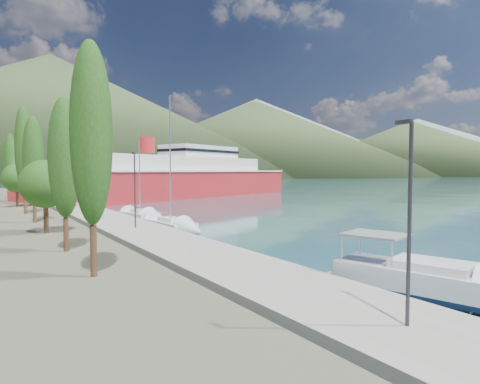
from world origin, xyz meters
TOP-DOWN VIEW (x-y plane):
  - ground at (0.00, 120.00)m, footprint 1400.00×1400.00m
  - quay at (-9.00, 26.00)m, footprint 5.00×88.00m
  - hills_far at (138.59, 618.73)m, footprint 1480.00×900.00m
  - hills_near at (98.04, 372.50)m, footprint 1010.00×520.00m
  - tree_row at (-15.31, 31.33)m, footprint 3.65×62.25m
  - lamp_posts at (-9.00, 15.38)m, footprint 0.15×48.61m
  - motor_cruiser at (-3.37, -6.97)m, footprint 4.82×9.07m
  - sailboat_near at (-4.51, 16.82)m, footprint 3.16×9.34m
  - sailboat_mid at (-4.16, 26.31)m, footprint 3.57×7.86m
  - ferry at (15.73, 60.70)m, footprint 63.09×34.79m

SIDE VIEW (x-z plane):
  - ground at x=0.00m, z-range 0.00..0.00m
  - sailboat_mid at x=-4.16m, z-range -5.25..5.88m
  - sailboat_near at x=-4.51m, z-range -6.28..6.92m
  - quay at x=-9.00m, z-range 0.00..0.80m
  - motor_cruiser at x=-3.37m, z-range -1.08..2.14m
  - ferry at x=15.73m, z-range -2.43..9.99m
  - lamp_posts at x=-9.00m, z-range 1.05..7.11m
  - tree_row at x=-15.31m, z-range 0.13..11.79m
  - hills_near at x=98.04m, z-range -8.32..106.68m
  - hills_far at x=138.59m, z-range -12.61..167.39m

